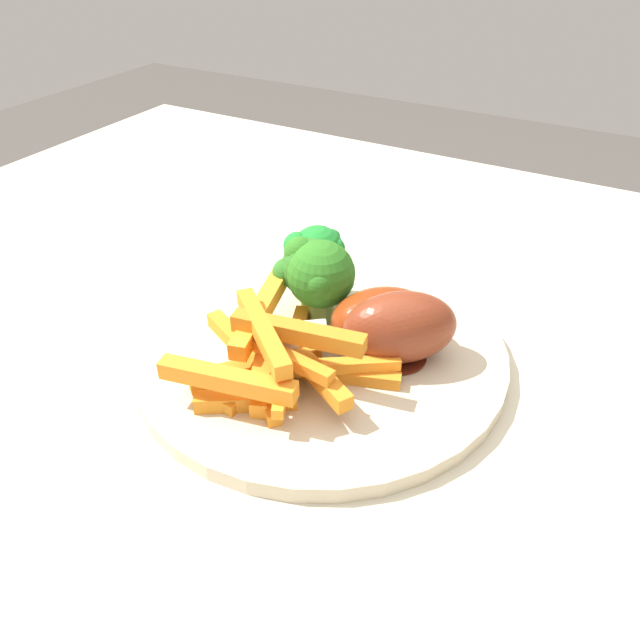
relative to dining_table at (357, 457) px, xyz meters
name	(u,v)px	position (x,y,z in m)	size (l,w,h in m)	color
dining_table	(357,457)	(0.00, 0.00, 0.00)	(1.09, 0.83, 0.73)	beige
dinner_plate	(320,349)	(-0.03, -0.01, 0.11)	(0.27, 0.27, 0.01)	beige
broccoli_floret_front	(311,270)	(-0.05, 0.02, 0.15)	(0.05, 0.05, 0.06)	#7DAD48
broccoli_floret_middle	(315,255)	(-0.06, 0.04, 0.16)	(0.05, 0.05, 0.06)	#7DA84E
broccoli_floret_back	(318,274)	(-0.04, 0.01, 0.16)	(0.06, 0.05, 0.07)	#7DAF57
carrot_fries_pile	(273,356)	(-0.04, -0.06, 0.13)	(0.16, 0.14, 0.05)	orange
chicken_drumstick_near	(392,330)	(0.02, 0.00, 0.14)	(0.11, 0.10, 0.05)	#561D10
chicken_drumstick_far	(377,321)	(0.01, 0.01, 0.14)	(0.11, 0.10, 0.04)	#5D1C09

